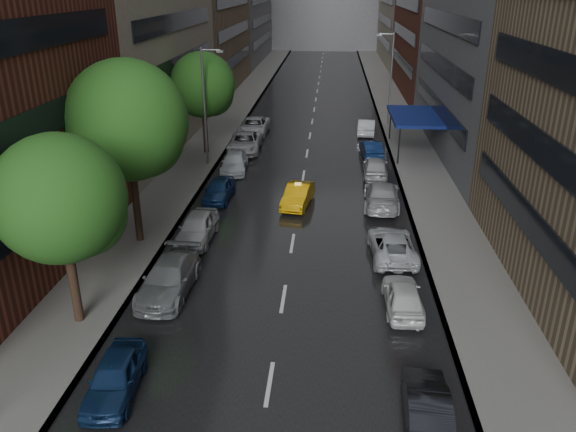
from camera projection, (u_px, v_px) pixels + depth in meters
name	position (u px, v px, depth m)	size (l,w,h in m)	color
road	(314.00, 113.00, 62.86)	(14.00, 140.00, 0.01)	black
sidewalk_left	(234.00, 111.00, 63.47)	(4.00, 140.00, 0.15)	gray
sidewalk_right	(395.00, 114.00, 62.19)	(4.00, 140.00, 0.15)	gray
tree_near	(60.00, 199.00, 22.06)	(5.24, 5.24, 8.35)	#382619
tree_mid	(127.00, 121.00, 29.09)	(6.36, 6.36, 10.14)	#382619
tree_far	(203.00, 85.00, 45.83)	(5.34, 5.34, 8.51)	#382619
taxi	(298.00, 195.00, 36.71)	(1.49, 4.28, 1.41)	#E5A30C
parked_cars_left	(226.00, 176.00, 40.14)	(2.85, 41.98, 1.59)	#0F244A
parked_cars_right	(382.00, 196.00, 36.50)	(2.54, 42.96, 1.60)	black
street_lamp_left	(205.00, 105.00, 43.13)	(1.74, 0.22, 9.00)	gray
street_lamp_right	(390.00, 77.00, 55.83)	(1.74, 0.22, 9.00)	gray
awning	(415.00, 116.00, 47.21)	(4.00, 8.00, 3.12)	navy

